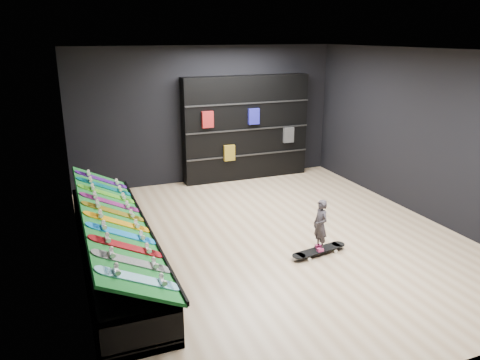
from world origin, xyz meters
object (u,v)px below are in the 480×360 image
object	(u,v)px
back_shelving	(246,128)
child	(320,235)
display_rack	(114,248)
floor_skateboard	(319,252)

from	to	relation	value
back_shelving	child	world-z (taller)	back_shelving
display_rack	floor_skateboard	world-z (taller)	display_rack
floor_skateboard	back_shelving	bearing A→B (deg)	73.69
display_rack	child	xyz separation A→B (m)	(2.94, -0.83, 0.08)
floor_skateboard	child	bearing A→B (deg)	0.00
display_rack	back_shelving	world-z (taller)	back_shelving
display_rack	back_shelving	xyz separation A→B (m)	(3.42, 3.32, 0.93)
child	back_shelving	bearing A→B (deg)	171.82
back_shelving	display_rack	bearing A→B (deg)	-135.89
display_rack	floor_skateboard	bearing A→B (deg)	-15.77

